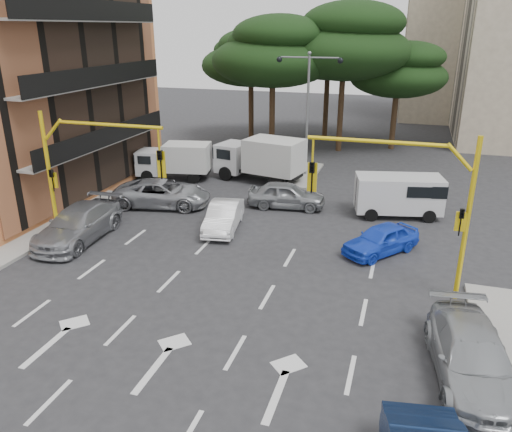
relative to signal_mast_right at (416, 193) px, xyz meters
The scene contains 20 objects.
ground 8.08m from the signal_mast_right, 163.69° to the right, with size 120.00×120.00×0.00m, color #28282B.
median_strip 16.03m from the signal_mast_right, 115.91° to the left, with size 1.40×6.00×0.15m, color gray.
apartment_beige_far 42.69m from the signal_mast_right, 81.67° to the left, with size 16.20×12.15×16.70m.
pine_left_near 22.98m from the signal_mast_right, 118.29° to the left, with size 9.15×9.15×10.23m.
pine_center 23.13m from the signal_mast_right, 104.66° to the left, with size 9.98×9.98×11.16m.
pine_left_far 27.79m from the signal_mast_right, 119.84° to the left, with size 8.32×8.32×9.30m.
pine_right 24.14m from the signal_mast_right, 94.17° to the left, with size 7.49×7.49×8.37m.
pine_back 28.30m from the signal_mast_right, 106.03° to the left, with size 9.15×9.15×10.23m.
signal_mast_right is the anchor object (origin of this frame).
signal_mast_left 13.61m from the signal_mast_right, behind, with size 5.79×0.37×6.00m.
street_lamp_center 15.65m from the signal_mast_right, 115.91° to the left, with size 4.16×0.36×7.77m.
car_white_hatch 9.98m from the signal_mast_right, 156.80° to the left, with size 1.39×3.99×1.32m, color white.
car_blue_compact 4.69m from the signal_mast_right, 109.61° to the left, with size 1.51×3.74×1.27m, color blue.
car_silver_wagon 14.95m from the signal_mast_right, behind, with size 2.18×5.35×1.55m, color gray.
car_silver_cross_a 14.70m from the signal_mast_right, 155.81° to the left, with size 2.42×5.24×1.46m, color #9D9FA4.
car_silver_cross_b 10.56m from the signal_mast_right, 130.29° to the left, with size 1.69×4.20×1.43m, color gray.
car_silver_parked 5.96m from the signal_mast_right, 67.99° to the right, with size 2.05×5.05×1.47m, color #989C9F.
van_white 8.69m from the signal_mast_right, 94.68° to the left, with size 1.96×4.34×2.17m, color silver, non-canonical shape.
box_truck_a 18.57m from the signal_mast_right, 143.60° to the left, with size 1.99×4.75×2.34m, color silver, non-canonical shape.
box_truck_b 15.52m from the signal_mast_right, 127.75° to the left, with size 2.40×5.71×2.81m, color silver, non-canonical shape.
Camera 1 is at (6.41, -15.49, 9.32)m, focal length 35.00 mm.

